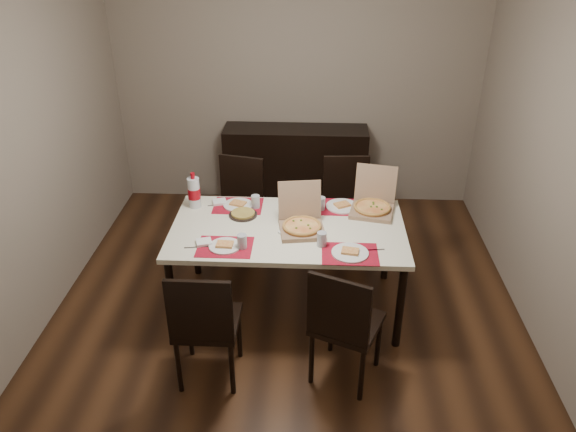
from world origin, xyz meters
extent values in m
cube|color=#442715|center=(0.00, 0.00, -0.01)|extent=(3.80, 4.00, 0.02)
cube|color=gray|center=(0.00, 2.01, 1.30)|extent=(3.80, 0.02, 2.60)
cube|color=gray|center=(-1.91, 0.00, 1.30)|extent=(0.02, 4.00, 2.60)
cube|color=gray|center=(1.91, 0.00, 1.30)|extent=(0.02, 4.00, 2.60)
cube|color=black|center=(0.00, 1.78, 0.45)|extent=(1.50, 0.40, 0.90)
cube|color=#F0E9CA|center=(0.01, -0.01, 0.73)|extent=(1.80, 1.00, 0.04)
cylinder|color=black|center=(-0.83, -0.45, 0.35)|extent=(0.06, 0.06, 0.71)
cylinder|color=black|center=(0.85, -0.45, 0.35)|extent=(0.06, 0.06, 0.71)
cylinder|color=black|center=(-0.83, 0.43, 0.35)|extent=(0.06, 0.06, 0.71)
cylinder|color=black|center=(0.85, 0.43, 0.35)|extent=(0.06, 0.06, 0.71)
cube|color=black|center=(-0.50, -0.80, 0.45)|extent=(0.42, 0.42, 0.04)
cube|color=black|center=(-0.50, -0.99, 0.70)|extent=(0.42, 0.03, 0.46)
cylinder|color=black|center=(-0.68, -0.98, 0.21)|extent=(0.04, 0.04, 0.43)
cylinder|color=black|center=(-0.32, -0.98, 0.21)|extent=(0.04, 0.04, 0.43)
cylinder|color=black|center=(-0.68, -0.62, 0.21)|extent=(0.04, 0.04, 0.43)
cylinder|color=black|center=(-0.32, -0.62, 0.21)|extent=(0.04, 0.04, 0.43)
cube|color=black|center=(0.44, -0.76, 0.45)|extent=(0.55, 0.55, 0.04)
cube|color=black|center=(0.37, -0.94, 0.70)|extent=(0.40, 0.19, 0.46)
cylinder|color=black|center=(0.21, -0.86, 0.21)|extent=(0.04, 0.04, 0.43)
cylinder|color=black|center=(0.54, -1.00, 0.21)|extent=(0.04, 0.04, 0.43)
cylinder|color=black|center=(0.35, -0.53, 0.21)|extent=(0.04, 0.04, 0.43)
cylinder|color=black|center=(0.68, -0.67, 0.21)|extent=(0.04, 0.04, 0.43)
cube|color=black|center=(-0.51, 0.76, 0.45)|extent=(0.50, 0.50, 0.04)
cube|color=black|center=(-0.47, 0.94, 0.70)|extent=(0.42, 0.12, 0.46)
cylinder|color=black|center=(-0.30, 0.90, 0.21)|extent=(0.04, 0.04, 0.43)
cylinder|color=black|center=(-0.65, 0.97, 0.21)|extent=(0.04, 0.04, 0.43)
cylinder|color=black|center=(-0.37, 0.54, 0.21)|extent=(0.04, 0.04, 0.43)
cylinder|color=black|center=(-0.73, 0.62, 0.21)|extent=(0.04, 0.04, 0.43)
cube|color=black|center=(0.51, 0.81, 0.45)|extent=(0.44, 0.44, 0.04)
cube|color=black|center=(0.50, 1.00, 0.70)|extent=(0.42, 0.05, 0.46)
cylinder|color=black|center=(0.68, 1.00, 0.21)|extent=(0.04, 0.04, 0.43)
cylinder|color=black|center=(0.32, 0.98, 0.21)|extent=(0.04, 0.04, 0.43)
cylinder|color=black|center=(0.70, 0.64, 0.21)|extent=(0.04, 0.04, 0.43)
cylinder|color=black|center=(0.34, 0.62, 0.21)|extent=(0.04, 0.04, 0.43)
cube|color=#AC0B22|center=(-0.44, -0.32, 0.75)|extent=(0.40, 0.30, 0.00)
cylinder|color=white|center=(-0.44, -0.32, 0.76)|extent=(0.23, 0.23, 0.01)
cube|color=#FDE87E|center=(-0.44, -0.32, 0.78)|extent=(0.12, 0.10, 0.02)
cylinder|color=#A8AAB2|center=(-0.31, -0.32, 0.81)|extent=(0.07, 0.07, 0.11)
cube|color=#B2B2B7|center=(-0.63, -0.33, 0.75)|extent=(0.20, 0.04, 0.00)
cube|color=white|center=(-0.60, -0.28, 0.76)|extent=(0.13, 0.13, 0.02)
cube|color=#AC0B22|center=(0.47, -0.36, 0.75)|extent=(0.40, 0.30, 0.00)
cylinder|color=white|center=(0.47, -0.36, 0.76)|extent=(0.26, 0.26, 0.01)
cube|color=#FDE87E|center=(0.47, -0.36, 0.78)|extent=(0.13, 0.11, 0.02)
cylinder|color=#A8AAB2|center=(0.26, -0.26, 0.81)|extent=(0.07, 0.07, 0.11)
cube|color=#B2B2B7|center=(0.62, -0.31, 0.75)|extent=(0.20, 0.04, 0.00)
cube|color=#AC0B22|center=(-0.42, 0.33, 0.75)|extent=(0.40, 0.30, 0.00)
cylinder|color=white|center=(-0.42, 0.33, 0.76)|extent=(0.24, 0.24, 0.01)
cube|color=#FDE87E|center=(-0.42, 0.33, 0.78)|extent=(0.14, 0.13, 0.02)
cylinder|color=#A8AAB2|center=(-0.27, 0.30, 0.81)|extent=(0.07, 0.07, 0.11)
cube|color=#B2B2B7|center=(-0.57, 0.33, 0.75)|extent=(0.20, 0.04, 0.00)
cube|color=white|center=(-0.58, 0.37, 0.76)|extent=(0.13, 0.13, 0.02)
cube|color=#AC0B22|center=(0.44, 0.34, 0.75)|extent=(0.40, 0.30, 0.00)
cylinder|color=white|center=(0.44, 0.34, 0.76)|extent=(0.27, 0.27, 0.01)
cube|color=#FDE87E|center=(0.44, 0.34, 0.78)|extent=(0.15, 0.14, 0.02)
cylinder|color=#A8AAB2|center=(0.26, 0.30, 0.81)|extent=(0.07, 0.07, 0.11)
cube|color=#B2B2B7|center=(0.60, 0.35, 0.75)|extent=(0.20, 0.04, 0.00)
cube|color=white|center=(0.01, -0.10, 0.76)|extent=(0.16, 0.16, 0.02)
cube|color=#8D6C51|center=(0.11, -0.06, 0.77)|extent=(0.38, 0.38, 0.03)
cube|color=#8D6C51|center=(0.09, 0.10, 0.93)|extent=(0.34, 0.12, 0.30)
cylinder|color=#FDE87E|center=(0.11, -0.06, 0.79)|extent=(0.32, 0.32, 0.02)
cube|color=#8D6C51|center=(0.67, 0.27, 0.77)|extent=(0.39, 0.39, 0.03)
cube|color=#8D6C51|center=(0.71, 0.43, 0.94)|extent=(0.34, 0.14, 0.30)
cylinder|color=#FDE87E|center=(0.67, 0.27, 0.79)|extent=(0.34, 0.34, 0.02)
cylinder|color=black|center=(-0.36, 0.17, 0.76)|extent=(0.23, 0.23, 0.01)
cylinder|color=#BAA147|center=(-0.36, 0.17, 0.77)|extent=(0.19, 0.19, 0.02)
imported|color=white|center=(0.15, 0.18, 0.76)|extent=(0.13, 0.13, 0.03)
cylinder|color=silver|center=(-0.77, 0.30, 0.88)|extent=(0.10, 0.10, 0.25)
cylinder|color=#9D0712|center=(-0.77, 0.30, 0.87)|extent=(0.10, 0.10, 0.09)
cylinder|color=#9D0712|center=(-0.77, 0.30, 1.03)|extent=(0.03, 0.03, 0.05)
camera|label=1|loc=(0.19, -3.74, 2.91)|focal=35.00mm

